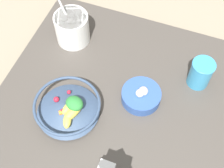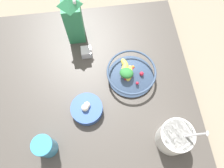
% 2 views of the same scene
% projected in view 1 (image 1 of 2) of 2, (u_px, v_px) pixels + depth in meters
% --- Properties ---
extents(ground_plane, '(6.00, 6.00, 0.00)m').
position_uv_depth(ground_plane, '(125.00, 126.00, 1.10)').
color(ground_plane, gray).
extents(countertop, '(0.95, 0.95, 0.04)m').
position_uv_depth(countertop, '(126.00, 123.00, 1.08)').
color(countertop, '#47423D').
rests_on(countertop, ground_plane).
extents(fruit_bowl, '(0.23, 0.23, 0.08)m').
position_uv_depth(fruit_bowl, '(68.00, 108.00, 1.05)').
color(fruit_bowl, '#384C6B').
rests_on(fruit_bowl, countertop).
extents(yogurt_tub, '(0.13, 0.14, 0.22)m').
position_uv_depth(yogurt_tub, '(72.00, 27.00, 1.20)').
color(yogurt_tub, white).
rests_on(yogurt_tub, countertop).
extents(drinking_cup, '(0.08, 0.08, 0.11)m').
position_uv_depth(drinking_cup, '(201.00, 73.00, 1.10)').
color(drinking_cup, '#3893C6').
rests_on(drinking_cup, countertop).
extents(garlic_bowl, '(0.14, 0.14, 0.07)m').
position_uv_depth(garlic_bowl, '(141.00, 96.00, 1.09)').
color(garlic_bowl, '#3356A3').
rests_on(garlic_bowl, countertop).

